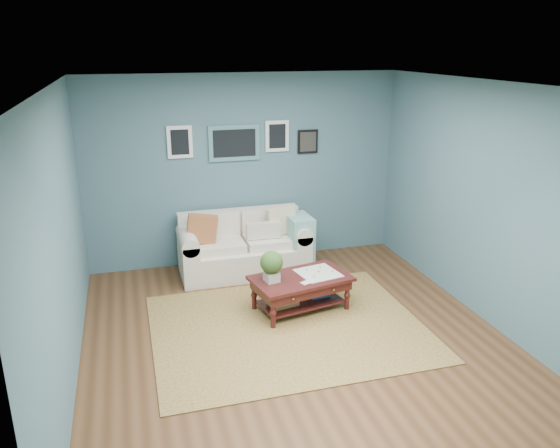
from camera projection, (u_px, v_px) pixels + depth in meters
name	position (u px, v px, depth m)	size (l,w,h in m)	color
room_shell	(296.00, 220.00, 5.55)	(5.00, 5.02, 2.70)	brown
area_rug	(288.00, 327.00, 6.19)	(3.02, 2.41, 0.01)	brown
loveseat	(249.00, 246.00, 7.63)	(1.81, 0.82, 0.93)	#EEE5CF
coffee_table	(296.00, 283.00, 6.49)	(1.26, 0.88, 0.80)	black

